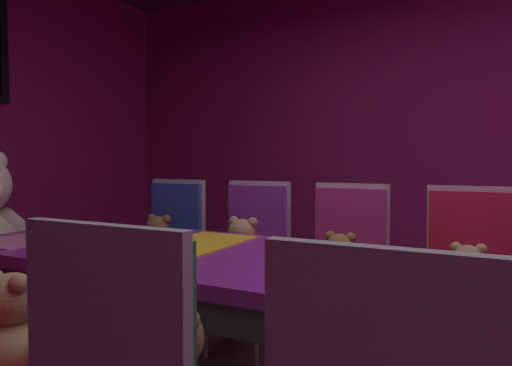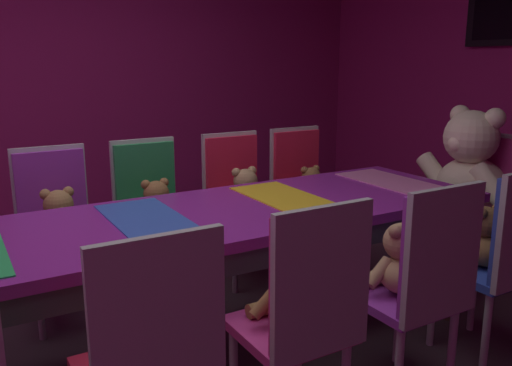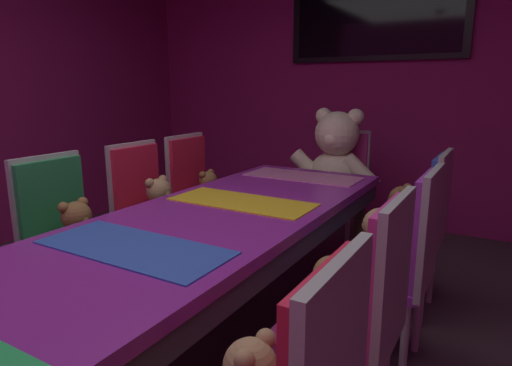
{
  "view_description": "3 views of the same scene",
  "coord_description": "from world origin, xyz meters",
  "px_view_note": "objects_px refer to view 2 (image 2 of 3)",
  "views": [
    {
      "loc": [
        -1.58,
        -0.39,
        1.11
      ],
      "look_at": [
        0.22,
        0.54,
        1.01
      ],
      "focal_mm": 32.4,
      "sensor_mm": 36.0,
      "label": 1
    },
    {
      "loc": [
        2.26,
        -0.77,
        1.46
      ],
      "look_at": [
        0.19,
        0.45,
        0.91
      ],
      "focal_mm": 37.39,
      "sensor_mm": 36.0,
      "label": 2
    },
    {
      "loc": [
        1.18,
        -1.11,
        1.34
      ],
      "look_at": [
        0.05,
        0.84,
        0.84
      ],
      "focal_mm": 30.53,
      "sensor_mm": 36.0,
      "label": 3
    }
  ],
  "objects_px": {
    "teddy_left_3": "(157,208)",
    "chair_left_3": "(149,202)",
    "chair_left_2": "(55,215)",
    "teddy_left_5": "(311,188)",
    "teddy_left_2": "(60,222)",
    "king_teddy_bear": "(467,169)",
    "chair_right_3": "(308,304)",
    "teddy_right_4": "(400,262)",
    "banquet_table": "(151,238)",
    "chair_right_5": "(509,248)",
    "chair_right_2": "(153,349)",
    "teddy_left_4": "(246,195)",
    "chair_left_4": "(235,191)",
    "throne_chair": "(482,190)",
    "teddy_right_2": "(138,334)",
    "chair_right_4": "(426,274)",
    "chair_left_5": "(300,181)",
    "teddy_right_3": "(286,293)",
    "teddy_right_5": "(482,240)"
  },
  "relations": [
    {
      "from": "chair_left_5",
      "to": "teddy_right_3",
      "type": "xyz_separation_m",
      "value": [
        1.53,
        -1.13,
        -0.01
      ]
    },
    {
      "from": "teddy_left_2",
      "to": "king_teddy_bear",
      "type": "relative_size",
      "value": 0.46
    },
    {
      "from": "chair_left_4",
      "to": "chair_right_5",
      "type": "bearing_deg",
      "value": 19.13
    },
    {
      "from": "teddy_left_3",
      "to": "chair_left_4",
      "type": "height_order",
      "value": "chair_left_4"
    },
    {
      "from": "teddy_left_2",
      "to": "chair_left_3",
      "type": "relative_size",
      "value": 0.35
    },
    {
      "from": "banquet_table",
      "to": "teddy_right_4",
      "type": "bearing_deg",
      "value": 51.82
    },
    {
      "from": "chair_left_2",
      "to": "teddy_left_5",
      "type": "relative_size",
      "value": 3.41
    },
    {
      "from": "chair_left_2",
      "to": "teddy_right_4",
      "type": "relative_size",
      "value": 2.82
    },
    {
      "from": "banquet_table",
      "to": "teddy_left_3",
      "type": "distance_m",
      "value": 0.76
    },
    {
      "from": "chair_left_3",
      "to": "chair_left_4",
      "type": "xyz_separation_m",
      "value": [
        0.01,
        0.61,
        0.0
      ]
    },
    {
      "from": "throne_chair",
      "to": "king_teddy_bear",
      "type": "relative_size",
      "value": 1.31
    },
    {
      "from": "chair_left_4",
      "to": "teddy_left_4",
      "type": "bearing_deg",
      "value": -0.0
    },
    {
      "from": "banquet_table",
      "to": "teddy_left_2",
      "type": "bearing_deg",
      "value": -158.56
    },
    {
      "from": "chair_right_2",
      "to": "teddy_right_2",
      "type": "relative_size",
      "value": 3.35
    },
    {
      "from": "teddy_right_3",
      "to": "teddy_right_2",
      "type": "bearing_deg",
      "value": 90.82
    },
    {
      "from": "chair_left_4",
      "to": "chair_right_3",
      "type": "distance_m",
      "value": 1.76
    },
    {
      "from": "teddy_right_5",
      "to": "throne_chair",
      "type": "xyz_separation_m",
      "value": [
        -0.67,
        0.89,
        0.0
      ]
    },
    {
      "from": "throne_chair",
      "to": "teddy_right_5",
      "type": "bearing_deg",
      "value": 37.13
    },
    {
      "from": "banquet_table",
      "to": "throne_chair",
      "type": "bearing_deg",
      "value": 90.0
    },
    {
      "from": "chair_right_2",
      "to": "teddy_left_3",
      "type": "bearing_deg",
      "value": -20.7
    },
    {
      "from": "teddy_left_3",
      "to": "chair_left_3",
      "type": "bearing_deg",
      "value": -180.0
    },
    {
      "from": "chair_right_2",
      "to": "chair_left_2",
      "type": "bearing_deg",
      "value": -0.57
    },
    {
      "from": "chair_left_2",
      "to": "chair_right_5",
      "type": "height_order",
      "value": "same"
    },
    {
      "from": "chair_right_5",
      "to": "chair_left_2",
      "type": "bearing_deg",
      "value": 46.43
    },
    {
      "from": "teddy_left_2",
      "to": "teddy_right_4",
      "type": "distance_m",
      "value": 1.81
    },
    {
      "from": "teddy_right_3",
      "to": "king_teddy_bear",
      "type": "relative_size",
      "value": 0.4
    },
    {
      "from": "chair_right_4",
      "to": "chair_left_5",
      "type": "bearing_deg",
      "value": -18.1
    },
    {
      "from": "chair_right_3",
      "to": "teddy_right_4",
      "type": "bearing_deg",
      "value": -77.96
    },
    {
      "from": "chair_right_2",
      "to": "teddy_right_4",
      "type": "xyz_separation_m",
      "value": [
        -0.13,
        1.18,
        0.0
      ]
    },
    {
      "from": "king_teddy_bear",
      "to": "chair_right_2",
      "type": "bearing_deg",
      "value": 18.48
    },
    {
      "from": "chair_right_5",
      "to": "banquet_table",
      "type": "bearing_deg",
      "value": 60.98
    },
    {
      "from": "chair_left_3",
      "to": "teddy_left_3",
      "type": "distance_m",
      "value": 0.15
    },
    {
      "from": "throne_chair",
      "to": "banquet_table",
      "type": "bearing_deg",
      "value": -0.0
    },
    {
      "from": "chair_left_3",
      "to": "king_teddy_bear",
      "type": "height_order",
      "value": "king_teddy_bear"
    },
    {
      "from": "chair_left_3",
      "to": "teddy_right_2",
      "type": "relative_size",
      "value": 3.35
    },
    {
      "from": "teddy_left_4",
      "to": "king_teddy_bear",
      "type": "relative_size",
      "value": 0.45
    },
    {
      "from": "teddy_right_3",
      "to": "teddy_right_4",
      "type": "distance_m",
      "value": 0.58
    },
    {
      "from": "chair_left_3",
      "to": "teddy_right_2",
      "type": "height_order",
      "value": "chair_left_3"
    },
    {
      "from": "chair_left_4",
      "to": "teddy_right_3",
      "type": "relative_size",
      "value": 3.24
    },
    {
      "from": "chair_left_4",
      "to": "throne_chair",
      "type": "relative_size",
      "value": 1.0
    },
    {
      "from": "chair_left_2",
      "to": "teddy_right_2",
      "type": "xyz_separation_m",
      "value": [
        1.53,
        -0.02,
        -0.02
      ]
    },
    {
      "from": "teddy_left_2",
      "to": "throne_chair",
      "type": "distance_m",
      "value": 2.72
    },
    {
      "from": "chair_left_3",
      "to": "teddy_right_5",
      "type": "xyz_separation_m",
      "value": [
        1.52,
        1.18,
        -0.0
      ]
    },
    {
      "from": "teddy_left_2",
      "to": "chair_left_4",
      "type": "height_order",
      "value": "chair_left_4"
    },
    {
      "from": "banquet_table",
      "to": "teddy_left_4",
      "type": "height_order",
      "value": "teddy_left_4"
    },
    {
      "from": "chair_left_3",
      "to": "chair_left_5",
      "type": "height_order",
      "value": "same"
    },
    {
      "from": "teddy_left_5",
      "to": "chair_right_2",
      "type": "distance_m",
      "value": 2.31
    },
    {
      "from": "chair_right_2",
      "to": "teddy_right_4",
      "type": "height_order",
      "value": "chair_right_2"
    },
    {
      "from": "teddy_left_3",
      "to": "chair_right_2",
      "type": "xyz_separation_m",
      "value": [
        1.53,
        -0.58,
        0.01
      ]
    },
    {
      "from": "teddy_right_2",
      "to": "chair_right_2",
      "type": "bearing_deg",
      "value": -180.0
    }
  ]
}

